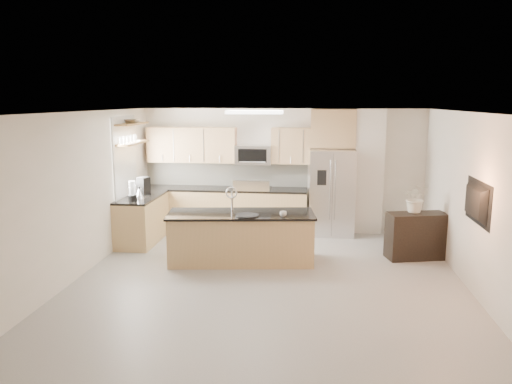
# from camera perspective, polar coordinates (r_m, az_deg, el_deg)

# --- Properties ---
(floor) EXTENTS (6.50, 6.50, 0.00)m
(floor) POSITION_cam_1_polar(r_m,az_deg,el_deg) (7.95, 1.43, -9.96)
(floor) COLOR #A39F9B
(floor) RESTS_ON ground
(ceiling) EXTENTS (6.00, 6.50, 0.02)m
(ceiling) POSITION_cam_1_polar(r_m,az_deg,el_deg) (7.45, 1.52, 9.12)
(ceiling) COLOR white
(ceiling) RESTS_ON wall_back
(wall_back) EXTENTS (6.00, 0.02, 2.60)m
(wall_back) POSITION_cam_1_polar(r_m,az_deg,el_deg) (10.79, 3.00, 2.61)
(wall_back) COLOR silver
(wall_back) RESTS_ON floor
(wall_front) EXTENTS (6.00, 0.02, 2.60)m
(wall_front) POSITION_cam_1_polar(r_m,az_deg,el_deg) (4.47, -2.25, -8.81)
(wall_front) COLOR silver
(wall_front) RESTS_ON floor
(wall_left) EXTENTS (0.02, 6.50, 2.60)m
(wall_left) POSITION_cam_1_polar(r_m,az_deg,el_deg) (8.40, -19.36, -0.24)
(wall_left) COLOR silver
(wall_left) RESTS_ON floor
(wall_right) EXTENTS (0.02, 6.50, 2.60)m
(wall_right) POSITION_cam_1_polar(r_m,az_deg,el_deg) (7.92, 23.65, -1.15)
(wall_right) COLOR silver
(wall_right) RESTS_ON floor
(back_counter) EXTENTS (3.55, 0.66, 1.44)m
(back_counter) POSITION_cam_1_polar(r_m,az_deg,el_deg) (10.77, -3.67, -1.89)
(back_counter) COLOR tan
(back_counter) RESTS_ON floor
(left_counter) EXTENTS (0.66, 1.50, 0.92)m
(left_counter) POSITION_cam_1_polar(r_m,az_deg,el_deg) (10.12, -12.88, -3.02)
(left_counter) COLOR tan
(left_counter) RESTS_ON floor
(range) EXTENTS (0.76, 0.64, 1.14)m
(range) POSITION_cam_1_polar(r_m,az_deg,el_deg) (10.67, -0.37, -1.99)
(range) COLOR black
(range) RESTS_ON floor
(upper_cabinets) EXTENTS (3.50, 0.33, 0.75)m
(upper_cabinets) POSITION_cam_1_polar(r_m,az_deg,el_deg) (10.73, -4.02, 5.37)
(upper_cabinets) COLOR tan
(upper_cabinets) RESTS_ON wall_back
(microwave) EXTENTS (0.76, 0.40, 0.40)m
(microwave) POSITION_cam_1_polar(r_m,az_deg,el_deg) (10.60, -0.30, 4.28)
(microwave) COLOR silver
(microwave) RESTS_ON upper_cabinets
(refrigerator) EXTENTS (0.92, 0.78, 1.78)m
(refrigerator) POSITION_cam_1_polar(r_m,az_deg,el_deg) (10.47, 8.65, -0.01)
(refrigerator) COLOR silver
(refrigerator) RESTS_ON floor
(partition_column) EXTENTS (0.60, 0.30, 2.60)m
(partition_column) POSITION_cam_1_polar(r_m,az_deg,el_deg) (10.69, 12.75, 2.28)
(partition_column) COLOR silver
(partition_column) RESTS_ON floor
(window) EXTENTS (0.04, 1.15, 1.65)m
(window) POSITION_cam_1_polar(r_m,az_deg,el_deg) (10.02, -14.79, 3.68)
(window) COLOR white
(window) RESTS_ON wall_left
(shelf_lower) EXTENTS (0.30, 1.20, 0.04)m
(shelf_lower) POSITION_cam_1_polar(r_m,az_deg,el_deg) (10.04, -13.98, 5.45)
(shelf_lower) COLOR brown
(shelf_lower) RESTS_ON wall_left
(shelf_upper) EXTENTS (0.30, 1.20, 0.04)m
(shelf_upper) POSITION_cam_1_polar(r_m,az_deg,el_deg) (10.01, -14.08, 7.56)
(shelf_upper) COLOR brown
(shelf_upper) RESTS_ON wall_left
(ceiling_fixture) EXTENTS (1.00, 0.50, 0.06)m
(ceiling_fixture) POSITION_cam_1_polar(r_m,az_deg,el_deg) (9.08, -0.13, 9.12)
(ceiling_fixture) COLOR white
(ceiling_fixture) RESTS_ON ceiling
(island) EXTENTS (2.60, 1.20, 1.29)m
(island) POSITION_cam_1_polar(r_m,az_deg,el_deg) (8.66, -1.72, -5.19)
(island) COLOR tan
(island) RESTS_ON floor
(credenza) EXTENTS (1.10, 0.66, 0.82)m
(credenza) POSITION_cam_1_polar(r_m,az_deg,el_deg) (9.29, 17.85, -4.79)
(credenza) COLOR black
(credenza) RESTS_ON floor
(cup) EXTENTS (0.14, 0.14, 0.09)m
(cup) POSITION_cam_1_polar(r_m,az_deg,el_deg) (8.28, 3.12, -2.52)
(cup) COLOR silver
(cup) RESTS_ON island
(platter) EXTENTS (0.51, 0.51, 0.02)m
(platter) POSITION_cam_1_polar(r_m,az_deg,el_deg) (8.33, -1.01, -2.68)
(platter) COLOR black
(platter) RESTS_ON island
(blender) EXTENTS (0.16, 0.16, 0.38)m
(blender) POSITION_cam_1_polar(r_m,az_deg,el_deg) (9.56, -13.94, -0.02)
(blender) COLOR black
(blender) RESTS_ON left_counter
(kettle) EXTENTS (0.19, 0.19, 0.23)m
(kettle) POSITION_cam_1_polar(r_m,az_deg,el_deg) (9.76, -13.22, -0.15)
(kettle) COLOR silver
(kettle) RESTS_ON left_counter
(coffee_maker) EXTENTS (0.25, 0.27, 0.34)m
(coffee_maker) POSITION_cam_1_polar(r_m,az_deg,el_deg) (10.19, -12.74, 0.66)
(coffee_maker) COLOR black
(coffee_maker) RESTS_ON left_counter
(bowl) EXTENTS (0.42, 0.42, 0.10)m
(bowl) POSITION_cam_1_polar(r_m,az_deg,el_deg) (10.04, -14.04, 7.95)
(bowl) COLOR silver
(bowl) RESTS_ON shelf_upper
(flower_vase) EXTENTS (0.77, 0.70, 0.76)m
(flower_vase) POSITION_cam_1_polar(r_m,az_deg,el_deg) (9.19, 17.87, 0.11)
(flower_vase) COLOR beige
(flower_vase) RESTS_ON credenza
(television) EXTENTS (0.14, 1.08, 0.62)m
(television) POSITION_cam_1_polar(r_m,az_deg,el_deg) (7.70, 23.46, -1.07)
(television) COLOR black
(television) RESTS_ON wall_right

